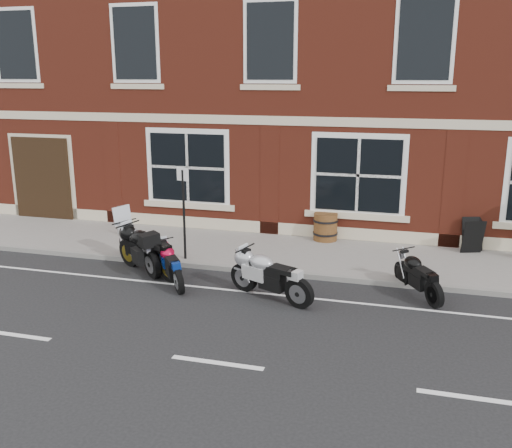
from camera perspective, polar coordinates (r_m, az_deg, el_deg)
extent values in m
plane|color=black|center=(12.37, 0.71, -7.32)|extent=(80.00, 80.00, 0.00)
cube|color=slate|center=(15.10, 3.61, -2.96)|extent=(30.00, 3.00, 0.12)
cube|color=slate|center=(13.64, 2.23, -4.91)|extent=(30.00, 0.16, 0.12)
cube|color=maroon|center=(21.83, 8.15, 18.17)|extent=(24.00, 12.00, 12.00)
cylinder|color=black|center=(14.98, -12.64, -2.33)|extent=(0.61, 0.55, 0.68)
cylinder|color=black|center=(13.61, -10.21, -3.94)|extent=(0.61, 0.55, 0.68)
cube|color=black|center=(14.23, -11.64, -1.65)|extent=(0.81, 0.75, 0.23)
ellipsoid|color=#9C9CA0|center=(14.34, -11.91, -1.01)|extent=(0.70, 0.68, 0.34)
cube|color=black|center=(13.83, -10.98, -1.73)|extent=(0.63, 0.59, 0.11)
cube|color=silver|center=(14.73, -12.80, 0.94)|extent=(0.32, 0.37, 0.48)
cylinder|color=black|center=(13.77, -8.94, -3.88)|extent=(0.44, 0.53, 0.58)
cylinder|color=black|center=(12.57, -7.60, -5.67)|extent=(0.44, 0.53, 0.58)
cube|color=black|center=(13.11, -8.40, -3.41)|extent=(0.61, 0.71, 0.20)
ellipsoid|color=#A9072A|center=(13.21, -8.55, -2.79)|extent=(0.56, 0.60, 0.29)
cube|color=black|center=(12.76, -8.03, -3.58)|extent=(0.49, 0.54, 0.09)
cylinder|color=black|center=(14.55, -12.38, -2.76)|extent=(0.69, 0.47, 0.71)
cylinder|color=black|center=(13.29, -8.51, -4.25)|extent=(0.69, 0.47, 0.71)
cube|color=black|center=(13.84, -10.74, -1.94)|extent=(0.91, 0.66, 0.24)
ellipsoid|color=black|center=(13.94, -11.16, -1.27)|extent=(0.74, 0.65, 0.36)
cube|color=black|center=(13.47, -9.67, -1.96)|extent=(0.67, 0.55, 0.11)
cylinder|color=black|center=(12.61, -1.10, -5.28)|extent=(0.65, 0.39, 0.66)
cylinder|color=black|center=(11.76, 4.45, -6.85)|extent=(0.65, 0.39, 0.66)
cube|color=black|center=(12.08, 1.39, -4.45)|extent=(0.85, 0.56, 0.23)
ellipsoid|color=#A2A3A7|center=(12.13, 0.82, -3.75)|extent=(0.67, 0.57, 0.33)
cube|color=black|center=(11.82, 2.96, -4.48)|extent=(0.62, 0.47, 0.10)
cylinder|color=black|center=(13.35, 14.57, -4.80)|extent=(0.39, 0.55, 0.57)
cylinder|color=black|center=(12.32, 17.52, -6.70)|extent=(0.39, 0.55, 0.57)
cube|color=black|center=(12.77, 15.97, -4.37)|extent=(0.55, 0.73, 0.20)
ellipsoid|color=black|center=(12.84, 15.70, -3.73)|extent=(0.53, 0.60, 0.29)
cube|color=black|center=(12.46, 16.83, -4.56)|extent=(0.45, 0.54, 0.09)
cylinder|color=#4E2114|center=(16.09, 6.96, -0.27)|extent=(0.66, 0.66, 0.77)
cylinder|color=black|center=(16.14, 6.94, -0.90)|extent=(0.69, 0.69, 0.05)
cylinder|color=black|center=(16.05, 6.98, 0.37)|extent=(0.69, 0.69, 0.05)
cylinder|color=black|center=(14.28, -7.21, 0.89)|extent=(0.06, 0.06, 2.27)
cube|color=silver|center=(14.07, -7.35, 4.97)|extent=(0.33, 0.09, 0.33)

